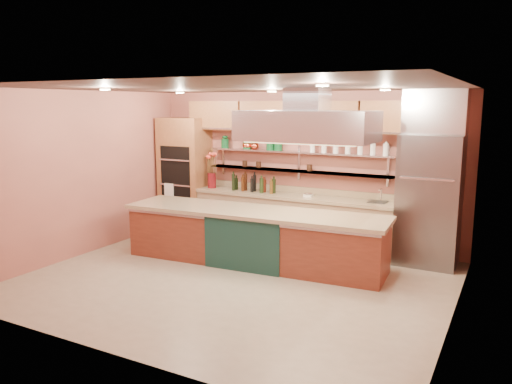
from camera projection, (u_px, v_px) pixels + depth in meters
The scene contains 21 objects.
floor at pixel (235, 281), 7.37m from camera, with size 6.00×5.00×0.02m, color tan.
ceiling at pixel (233, 87), 6.88m from camera, with size 6.00×5.00×0.02m, color black.
wall_back at pixel (302, 168), 9.30m from camera, with size 6.00×0.04×2.80m, color #AA5F50.
wall_front at pixel (107, 224), 4.95m from camera, with size 6.00×0.04×2.80m, color #AA5F50.
wall_left at pixel (83, 174), 8.51m from camera, with size 0.04×5.00×2.80m, color #AA5F50.
wall_right at pixel (459, 207), 5.74m from camera, with size 0.04×5.00×2.80m, color #AA5F50.
oven_stack at pixel (185, 174), 10.19m from camera, with size 0.95×0.64×2.30m, color #995E37.
refrigerator at pixel (429, 201), 7.96m from camera, with size 0.95×0.72×2.10m, color slate.
back_counter at pixel (292, 219), 9.22m from camera, with size 3.84×0.64×0.93m, color #A18160.
wall_shelf_lower at pixel (297, 171), 9.22m from camera, with size 3.60×0.26×0.03m, color silver.
wall_shelf_upper at pixel (297, 152), 9.15m from camera, with size 3.60×0.26×0.03m, color silver.
upper_cabinets at pixel (299, 116), 8.97m from camera, with size 4.60×0.36×0.55m, color #995E37.
range_hood at pixel (307, 126), 7.37m from camera, with size 2.00×1.00×0.45m, color silver.
ceiling_downlights at pixel (241, 90), 7.06m from camera, with size 4.00×2.80×0.02m, color #FFE5A5.
island at pixel (254, 237), 8.10m from camera, with size 4.24×0.92×0.89m, color brown.
flower_vase at pixel (212, 180), 9.87m from camera, with size 0.17×0.17×0.30m, color #610E14.
oil_bottle_cluster at pixel (253, 184), 9.44m from camera, with size 0.93×0.27×0.30m, color black.
kitchen_scale at pixel (308, 194), 8.94m from camera, with size 0.15×0.11×0.08m, color silver.
bar_faucet at pixel (381, 196), 8.42m from camera, with size 0.03×0.03×0.23m, color white.
copper_kettle at pixel (255, 146), 9.55m from camera, with size 0.17×0.17×0.13m, color #DB5032.
green_canister at pixel (278, 145), 9.31m from camera, with size 0.15×0.15×0.18m, color #0E421E.
Camera 1 is at (3.57, -6.06, 2.57)m, focal length 35.00 mm.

